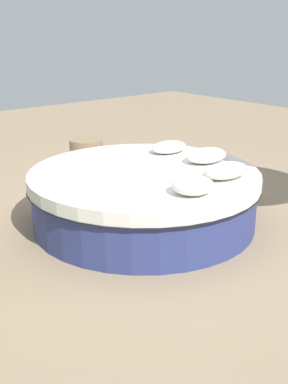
% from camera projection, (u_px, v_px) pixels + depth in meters
% --- Properties ---
extents(ground_plane, '(16.00, 16.00, 0.00)m').
position_uv_depth(ground_plane, '(144.00, 223.00, 5.40)').
color(ground_plane, '#9E8466').
extents(round_bed, '(2.51, 2.51, 0.60)m').
position_uv_depth(round_bed, '(144.00, 197.00, 5.29)').
color(round_bed, navy).
rests_on(round_bed, ground_plane).
extents(throw_pillow_0, '(0.40, 0.38, 0.17)m').
position_uv_depth(throw_pillow_0, '(193.00, 185.00, 4.47)').
color(throw_pillow_0, white).
rests_on(throw_pillow_0, round_bed).
extents(throw_pillow_1, '(0.55, 0.33, 0.15)m').
position_uv_depth(throw_pillow_1, '(226.00, 170.00, 4.94)').
color(throw_pillow_1, silver).
rests_on(throw_pillow_1, round_bed).
extents(throw_pillow_2, '(0.53, 0.37, 0.16)m').
position_uv_depth(throw_pillow_2, '(207.00, 155.00, 5.50)').
color(throw_pillow_2, white).
rests_on(throw_pillow_2, round_bed).
extents(throw_pillow_3, '(0.48, 0.34, 0.14)m').
position_uv_depth(throw_pillow_3, '(169.00, 147.00, 5.92)').
color(throw_pillow_3, white).
rests_on(throw_pillow_3, round_bed).
extents(side_table, '(0.49, 0.49, 0.51)m').
position_uv_depth(side_table, '(87.00, 156.00, 7.14)').
color(side_table, '#997A56').
rests_on(side_table, ground_plane).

